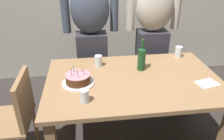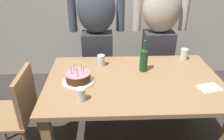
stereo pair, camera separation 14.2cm
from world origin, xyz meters
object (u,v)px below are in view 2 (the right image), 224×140
object	(u,v)px
water_glass_near	(101,60)
napkin_stack	(210,88)
person_woman_cardigan	(159,36)
dining_chair	(17,110)
water_glass_far	(184,54)
wine_bottle	(144,59)
person_man_bearded	(97,37)
water_glass_side	(81,94)
birthday_cake	(78,78)

from	to	relation	value
water_glass_near	napkin_stack	bearing A→B (deg)	-27.33
person_woman_cardigan	dining_chair	xyz separation A→B (m)	(-1.38, -0.83, -0.36)
water_glass_far	napkin_stack	xyz separation A→B (m)	(0.03, -0.55, -0.05)
wine_bottle	person_man_bearded	bearing A→B (deg)	126.96
water_glass_near	wine_bottle	distance (m)	0.41
person_man_bearded	person_woman_cardigan	bearing A→B (deg)	-180.00
napkin_stack	water_glass_side	bearing A→B (deg)	-173.23
water_glass_side	person_man_bearded	distance (m)	1.03
person_woman_cardigan	water_glass_side	bearing A→B (deg)	51.80
wine_bottle	napkin_stack	world-z (taller)	wine_bottle
water_glass_side	wine_bottle	distance (m)	0.70
birthday_cake	water_glass_side	world-z (taller)	birthday_cake
wine_bottle	person_man_bearded	world-z (taller)	person_man_bearded
wine_bottle	napkin_stack	bearing A→B (deg)	-33.91
napkin_stack	dining_chair	bearing A→B (deg)	177.40
napkin_stack	dining_chair	world-z (taller)	dining_chair
water_glass_near	dining_chair	xyz separation A→B (m)	(-0.72, -0.38, -0.28)
birthday_cake	wine_bottle	xyz separation A→B (m)	(0.58, 0.18, 0.08)
water_glass_far	water_glass_side	size ratio (longest dim) A/B	1.12
birthday_cake	water_glass_near	bearing A→B (deg)	58.01
wine_bottle	napkin_stack	distance (m)	0.59
birthday_cake	dining_chair	xyz separation A→B (m)	(-0.53, -0.07, -0.26)
wine_bottle	birthday_cake	bearing A→B (deg)	-162.55
dining_chair	water_glass_side	bearing A→B (deg)	71.62
birthday_cake	water_glass_far	bearing A→B (deg)	21.76
wine_bottle	person_man_bearded	distance (m)	0.72
water_glass_near	person_woman_cardigan	world-z (taller)	person_woman_cardigan
napkin_stack	person_woman_cardigan	size ratio (longest dim) A/B	0.10
birthday_cake	person_woman_cardigan	size ratio (longest dim) A/B	0.16
water_glass_far	wine_bottle	size ratio (longest dim) A/B	0.38
water_glass_side	wine_bottle	xyz separation A→B (m)	(0.53, 0.45, 0.07)
wine_bottle	water_glass_side	bearing A→B (deg)	-139.99
birthday_cake	water_glass_far	world-z (taller)	birthday_cake
wine_bottle	dining_chair	world-z (taller)	wine_bottle
person_man_bearded	person_woman_cardigan	distance (m)	0.70
birthday_cake	water_glass_side	bearing A→B (deg)	-79.78
person_woman_cardigan	dining_chair	distance (m)	1.65
napkin_stack	wine_bottle	bearing A→B (deg)	146.09
wine_bottle	dining_chair	bearing A→B (deg)	-167.19
napkin_stack	person_woman_cardigan	xyz separation A→B (m)	(-0.21, 0.90, 0.13)
birthday_cake	napkin_stack	world-z (taller)	birthday_cake
water_glass_near	person_man_bearded	bearing A→B (deg)	95.65
person_woman_cardigan	person_man_bearded	bearing A→B (deg)	0.00
wine_bottle	napkin_stack	xyz separation A→B (m)	(0.48, -0.32, -0.11)
person_man_bearded	person_woman_cardigan	xyz separation A→B (m)	(0.70, 0.00, 0.00)
napkin_stack	person_man_bearded	size ratio (longest dim) A/B	0.10
water_glass_far	water_glass_side	xyz separation A→B (m)	(-0.98, -0.67, -0.01)
birthday_cake	water_glass_side	size ratio (longest dim) A/B	2.69
person_woman_cardigan	wine_bottle	bearing A→B (deg)	64.71
water_glass_near	water_glass_side	world-z (taller)	water_glass_near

